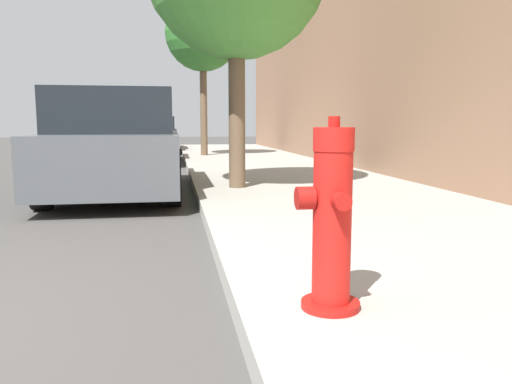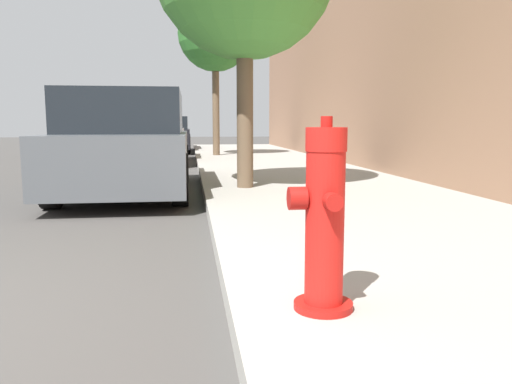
% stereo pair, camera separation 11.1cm
% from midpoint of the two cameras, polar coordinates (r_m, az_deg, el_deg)
% --- Properties ---
extents(fire_hydrant, '(0.32, 0.33, 0.93)m').
position_cam_midpoint_polar(fire_hydrant, '(2.42, 9.08, -3.40)').
color(fire_hydrant, '#A91511').
rests_on(fire_hydrant, sidewalk_slab).
extents(parked_car_near, '(1.79, 4.29, 1.51)m').
position_cam_midpoint_polar(parked_car_near, '(7.75, -14.04, 5.17)').
color(parked_car_near, '#4C5156').
rests_on(parked_car_near, ground_plane).
extents(parked_car_mid, '(1.79, 3.96, 1.44)m').
position_cam_midpoint_polar(parked_car_mid, '(13.79, -11.75, 6.16)').
color(parked_car_mid, silver).
rests_on(parked_car_mid, ground_plane).
extents(parked_car_far, '(1.83, 4.36, 1.32)m').
position_cam_midpoint_polar(parked_car_far, '(19.13, -10.12, 6.46)').
color(parked_car_far, black).
rests_on(parked_car_far, ground_plane).
extents(street_tree_far, '(2.12, 2.12, 4.51)m').
position_cam_midpoint_polar(street_tree_far, '(14.90, -4.47, 17.50)').
color(street_tree_far, brown).
rests_on(street_tree_far, sidewalk_slab).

